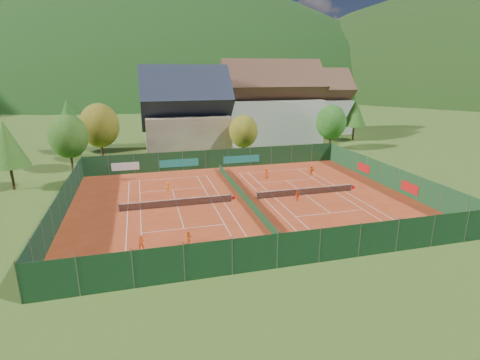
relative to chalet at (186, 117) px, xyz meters
name	(u,v)px	position (x,y,z in m)	size (l,w,h in m)	color
ground	(244,201)	(3.00, -30.00, -6.64)	(600.00, 600.00, 0.00)	#36541A
clay_pad	(244,200)	(3.00, -30.00, -6.62)	(40.00, 32.00, 0.01)	#A43518
court_markings_left	(177,207)	(-5.00, -30.00, -6.61)	(11.03, 23.83, 0.00)	white
court_markings_right	(306,195)	(11.00, -30.00, -6.61)	(11.03, 23.83, 0.00)	white
tennis_net_left	(178,202)	(-4.85, -30.00, -6.12)	(13.30, 0.10, 1.02)	#59595B
tennis_net_right	(307,191)	(11.15, -30.00, -6.12)	(13.30, 0.10, 1.02)	#59595B
court_divider	(244,197)	(3.00, -30.00, -6.12)	(0.03, 28.80, 1.00)	#123218
fence_north	(214,159)	(2.54, -14.01, -5.16)	(40.00, 0.10, 3.00)	#14391C
fence_south	(299,248)	(3.00, -46.00, -5.12)	(40.00, 0.04, 3.00)	#123218
fence_west	(62,204)	(-17.00, -30.00, -5.12)	(0.04, 32.00, 3.00)	#13341F
fence_east	(389,177)	(23.00, -29.95, -5.14)	(0.09, 32.00, 3.00)	#163D1D
chalet	(186,117)	(0.00, 0.00, 0.00)	(16.20, 12.00, 16.00)	tan
hotel_block_a	(271,107)	(19.00, 6.00, 0.76)	(21.60, 11.00, 17.25)	silver
hotel_block_b	(314,106)	(33.00, 14.00, -0.01)	(17.28, 10.00, 15.50)	silver
tree_west_front	(68,136)	(-19.00, -10.00, -1.23)	(5.72, 5.72, 8.69)	#412C17
tree_west_mid	(100,125)	(-15.00, -4.00, -0.56)	(6.44, 6.44, 9.78)	#462C19
tree_west_back	(68,117)	(-21.00, 4.00, 0.11)	(5.60, 5.60, 10.00)	#472A19
tree_center	(243,131)	(9.00, -8.00, -1.91)	(5.01, 5.01, 7.60)	#4D321B
tree_east_front	(331,122)	(27.00, -6.00, -1.23)	(5.72, 5.72, 8.69)	#412417
tree_east_mid	(355,113)	(37.00, 2.00, -0.56)	(5.04, 5.04, 9.00)	#462819
tree_west_side	(6,144)	(-25.00, -18.00, -0.56)	(5.04, 5.04, 9.00)	#432917
tree_east_back	(306,107)	(29.00, 10.00, 0.12)	(7.15, 7.15, 10.86)	#452D18
mountain_backdrop	(197,145)	(31.54, 203.48, -46.26)	(820.00, 530.00, 242.00)	black
ball_hopper	(388,226)	(14.08, -42.09, -6.07)	(0.34, 0.34, 0.80)	slate
loose_ball_0	(193,215)	(-3.63, -33.02, -6.59)	(0.07, 0.07, 0.07)	#CCD833
loose_ball_1	(306,224)	(7.11, -38.48, -6.59)	(0.07, 0.07, 0.07)	#CCD833
loose_ball_2	(269,188)	(7.48, -26.01, -6.59)	(0.07, 0.07, 0.07)	#CCD833
loose_ball_3	(218,180)	(1.73, -20.85, -6.59)	(0.07, 0.07, 0.07)	#CCD833
player_left_near	(141,244)	(-9.10, -40.31, -5.88)	(0.54, 0.36, 1.49)	#CA4412
player_left_mid	(189,238)	(-4.98, -39.98, -5.98)	(0.63, 0.49, 1.29)	#DE5613
player_left_far	(168,188)	(-5.59, -24.90, -5.85)	(1.00, 0.57, 1.55)	orange
player_right_near	(298,195)	(9.16, -31.62, -5.92)	(0.82, 0.34, 1.41)	#E04713
player_right_far_a	(266,173)	(8.64, -21.60, -5.90)	(0.71, 0.46, 1.45)	#E44914
player_right_far_b	(311,171)	(15.50, -22.03, -5.86)	(1.42, 0.45, 1.54)	orange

